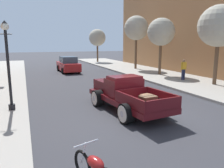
# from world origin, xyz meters

# --- Properties ---
(ground_plane) EXTENTS (140.00, 140.00, 0.00)m
(ground_plane) POSITION_xyz_m (0.00, 0.00, 0.00)
(ground_plane) COLOR #333338
(hotrod_truck_maroon) EXTENTS (2.51, 5.05, 1.58)m
(hotrod_truck_maroon) POSITION_xyz_m (-0.29, 1.10, 0.75)
(hotrod_truck_maroon) COLOR #510F14
(hotrod_truck_maroon) RESTS_ON ground
(car_background_red) EXTENTS (1.98, 4.36, 1.65)m
(car_background_red) POSITION_xyz_m (-0.18, 15.45, 0.77)
(car_background_red) COLOR #AD1E1E
(car_background_red) RESTS_ON ground
(pedestrian_sidewalk_right) EXTENTS (0.53, 0.22, 1.65)m
(pedestrian_sidewalk_right) POSITION_xyz_m (7.19, 6.04, 1.09)
(pedestrian_sidewalk_right) COLOR #232847
(pedestrian_sidewalk_right) RESTS_ON sidewalk_right
(street_lamp_near) EXTENTS (0.50, 0.32, 3.85)m
(street_lamp_near) POSITION_xyz_m (-5.17, 2.53, 2.39)
(street_lamp_near) COLOR black
(street_lamp_near) RESTS_ON sidewalk_left
(street_tree_nearest) EXTENTS (2.84, 2.84, 5.48)m
(street_tree_nearest) POSITION_xyz_m (8.01, 3.69, 4.19)
(street_tree_nearest) COLOR brown
(street_tree_nearest) RESTS_ON sidewalk_right
(street_tree_second) EXTENTS (2.50, 2.50, 5.16)m
(street_tree_second) POSITION_xyz_m (7.25, 9.41, 4.03)
(street_tree_second) COLOR brown
(street_tree_second) RESTS_ON sidewalk_right
(street_tree_third) EXTENTS (2.70, 2.70, 5.91)m
(street_tree_third) POSITION_xyz_m (7.42, 14.52, 4.67)
(street_tree_third) COLOR brown
(street_tree_third) RESTS_ON sidewalk_right
(street_tree_farthest) EXTENTS (2.57, 2.57, 5.00)m
(street_tree_farthest) POSITION_xyz_m (6.26, 25.02, 3.84)
(street_tree_farthest) COLOR brown
(street_tree_farthest) RESTS_ON sidewalk_right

